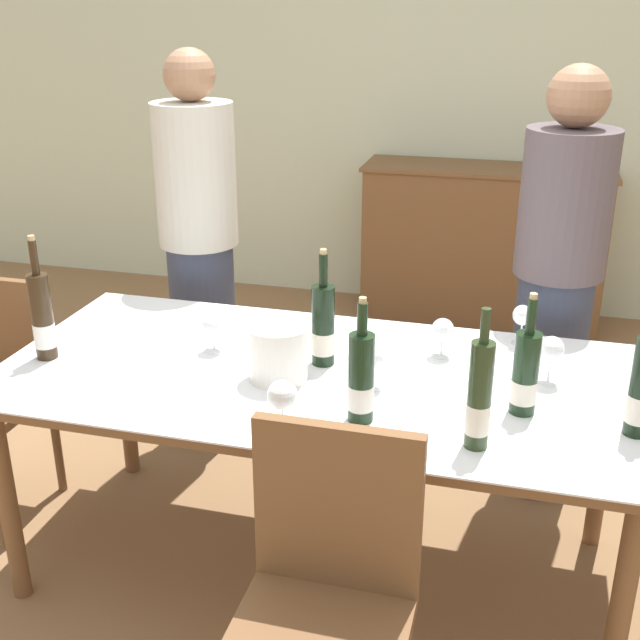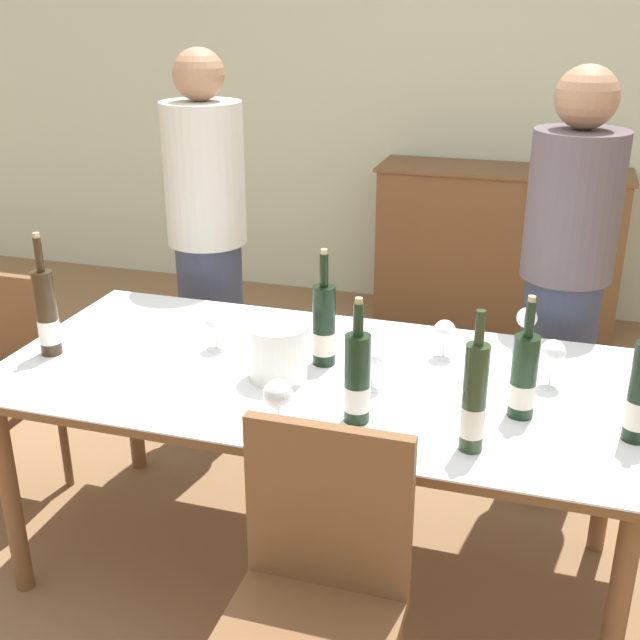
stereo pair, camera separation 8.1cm
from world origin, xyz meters
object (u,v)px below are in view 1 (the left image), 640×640
at_px(wine_glass_3, 373,359).
at_px(chair_near_front, 326,590).
at_px(dining_table, 320,390).
at_px(wine_bottle_1, 42,318).
at_px(sideboard_cabinet, 482,245).
at_px(wine_bottle_2, 479,398).
at_px(wine_glass_4, 213,326).
at_px(person_host, 200,256).
at_px(wine_bottle_0, 361,379).
at_px(wine_glass_1, 282,396).
at_px(wine_bottle_4, 525,375).
at_px(person_guest_left, 556,293).
at_px(wine_glass_5, 523,317).
at_px(wine_bottle_3, 323,327).
at_px(ice_bucket, 278,350).
at_px(wine_glass_0, 443,331).
at_px(wine_glass_2, 551,350).

relative_size(wine_glass_3, chair_near_front, 0.15).
relative_size(dining_table, wine_bottle_1, 4.91).
xyz_separation_m(sideboard_cabinet, wine_bottle_2, (0.18, -2.83, 0.43)).
bearing_deg(dining_table, wine_bottle_2, -32.21).
distance_m(wine_glass_3, wine_glass_4, 0.58).
bearing_deg(wine_bottle_2, person_host, 138.48).
height_order(wine_bottle_0, wine_glass_1, wine_bottle_0).
height_order(wine_bottle_4, person_guest_left, person_guest_left).
bearing_deg(wine_glass_4, wine_glass_5, 17.86).
bearing_deg(wine_bottle_3, chair_near_front, -74.67).
bearing_deg(person_host, ice_bucket, -53.94).
height_order(wine_bottle_0, chair_near_front, wine_bottle_0).
bearing_deg(ice_bucket, wine_bottle_2, -21.91).
height_order(wine_bottle_2, chair_near_front, wine_bottle_2).
bearing_deg(ice_bucket, wine_glass_0, 32.37).
xyz_separation_m(wine_bottle_0, person_host, (-0.92, 1.04, -0.04)).
height_order(wine_bottle_2, person_host, person_host).
xyz_separation_m(wine_bottle_0, wine_bottle_3, (-0.20, 0.33, 0.00)).
distance_m(wine_bottle_2, wine_bottle_3, 0.65).
height_order(wine_glass_2, wine_glass_4, wine_glass_2).
bearing_deg(wine_glass_2, ice_bucket, -167.15).
bearing_deg(person_guest_left, wine_glass_4, -148.77).
distance_m(wine_glass_2, wine_glass_5, 0.29).
xyz_separation_m(wine_bottle_0, wine_glass_3, (-0.01, 0.20, -0.03)).
relative_size(wine_glass_4, person_host, 0.08).
distance_m(wine_glass_1, chair_near_front, 0.53).
bearing_deg(dining_table, person_host, 133.23).
xyz_separation_m(wine_bottle_1, person_host, (0.16, 0.90, -0.05)).
relative_size(dining_table, ice_bucket, 10.50).
bearing_deg(wine_glass_2, person_host, 155.02).
relative_size(wine_glass_1, chair_near_front, 0.15).
bearing_deg(wine_bottle_3, wine_bottle_4, -15.02).
distance_m(sideboard_cabinet, chair_near_front, 3.23).
distance_m(wine_bottle_1, wine_glass_4, 0.55).
relative_size(ice_bucket, chair_near_front, 0.21).
bearing_deg(person_guest_left, wine_glass_3, -123.80).
relative_size(wine_glass_2, person_host, 0.09).
bearing_deg(wine_bottle_3, dining_table, -83.16).
bearing_deg(wine_glass_2, wine_glass_0, 161.85).
bearing_deg(wine_glass_1, person_host, 122.47).
xyz_separation_m(wine_bottle_2, wine_glass_1, (-0.53, -0.03, -0.05)).
relative_size(wine_bottle_1, wine_glass_1, 3.00).
xyz_separation_m(dining_table, wine_bottle_1, (-0.90, -0.12, 0.20)).
distance_m(wine_bottle_0, wine_glass_3, 0.21).
relative_size(dining_table, wine_glass_1, 14.74).
height_order(wine_bottle_0, wine_glass_0, wine_bottle_0).
bearing_deg(wine_bottle_1, wine_bottle_4, 0.81).
bearing_deg(wine_bottle_1, wine_glass_2, 8.35).
relative_size(wine_bottle_1, chair_near_front, 0.45).
xyz_separation_m(wine_bottle_3, wine_glass_4, (-0.38, -0.00, -0.04)).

